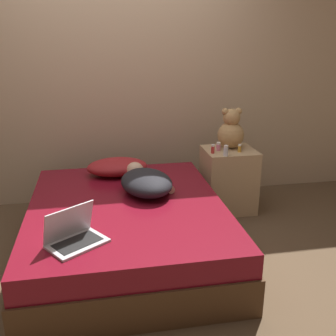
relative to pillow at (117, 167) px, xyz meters
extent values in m
plane|color=brown|center=(0.03, -0.64, -0.50)|extent=(12.00, 12.00, 0.00)
cube|color=tan|center=(0.03, 0.54, 0.80)|extent=(8.00, 0.06, 2.60)
cube|color=#4C331E|center=(0.03, -0.64, -0.37)|extent=(1.47, 1.81, 0.26)
cube|color=maroon|center=(0.03, -0.64, -0.16)|extent=(1.44, 1.77, 0.17)
cube|color=tan|center=(1.06, 0.01, -0.20)|extent=(0.47, 0.43, 0.61)
ellipsoid|color=maroon|center=(0.00, 0.00, 0.00)|extent=(0.54, 0.35, 0.15)
ellipsoid|color=black|center=(0.20, -0.47, 0.01)|extent=(0.48, 0.60, 0.18)
sphere|color=#DBAD8E|center=(0.15, -0.14, 0.00)|extent=(0.15, 0.15, 0.15)
cylinder|color=#DBAD8E|center=(0.37, -0.41, -0.05)|extent=(0.10, 0.25, 0.06)
cube|color=silver|center=(-0.32, -1.21, -0.07)|extent=(0.40, 0.38, 0.02)
cube|color=black|center=(-0.32, -1.21, -0.06)|extent=(0.32, 0.29, 0.00)
cube|color=silver|center=(-0.36, -1.14, 0.05)|extent=(0.31, 0.25, 0.21)
cube|color=black|center=(-0.36, -1.14, 0.05)|extent=(0.28, 0.22, 0.19)
sphere|color=tan|center=(1.08, 0.08, 0.23)|extent=(0.25, 0.25, 0.25)
sphere|color=tan|center=(1.08, 0.08, 0.40)|extent=(0.16, 0.16, 0.16)
sphere|color=tan|center=(1.02, 0.08, 0.45)|extent=(0.06, 0.06, 0.06)
sphere|color=tan|center=(1.15, 0.08, 0.45)|extent=(0.06, 0.06, 0.06)
cylinder|color=gold|center=(1.12, -0.08, 0.13)|extent=(0.03, 0.03, 0.06)
cylinder|color=white|center=(1.12, -0.08, 0.17)|extent=(0.03, 0.03, 0.02)
cylinder|color=silver|center=(0.96, -0.17, 0.14)|extent=(0.04, 0.04, 0.08)
cylinder|color=white|center=(0.96, -0.17, 0.19)|extent=(0.04, 0.04, 0.02)
cylinder|color=#B72D2D|center=(0.87, -0.07, 0.13)|extent=(0.03, 0.03, 0.06)
cylinder|color=white|center=(0.87, -0.07, 0.18)|extent=(0.03, 0.03, 0.02)
cylinder|color=pink|center=(0.94, 0.00, 0.13)|extent=(0.04, 0.04, 0.06)
cylinder|color=white|center=(0.94, 0.00, 0.17)|extent=(0.04, 0.04, 0.02)
camera|label=1|loc=(-0.16, -3.37, 1.13)|focal=42.00mm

